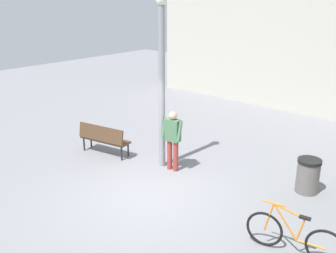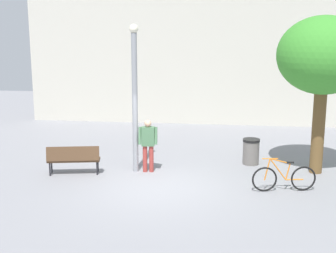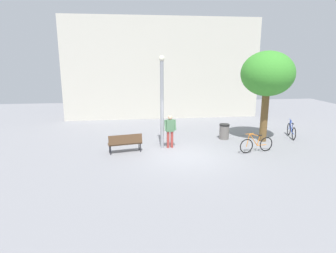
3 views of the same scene
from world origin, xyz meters
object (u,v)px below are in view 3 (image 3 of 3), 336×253
(person_by_lamppost, at_px, (170,129))
(bicycle_blue, at_px, (291,131))
(bicycle_orange, at_px, (256,145))
(plaza_tree, at_px, (267,75))
(trash_bin, at_px, (224,131))
(park_bench, at_px, (125,142))
(lamppost, at_px, (162,99))

(person_by_lamppost, xyz_separation_m, bicycle_blue, (7.20, 1.11, -0.58))
(bicycle_blue, distance_m, bicycle_orange, 3.96)
(person_by_lamppost, bearing_deg, bicycle_blue, 8.73)
(person_by_lamppost, xyz_separation_m, bicycle_orange, (4.03, -1.27, -0.58))
(person_by_lamppost, distance_m, plaza_tree, 5.89)
(plaza_tree, xyz_separation_m, bicycle_blue, (1.97, 0.53, -3.23))
(bicycle_blue, relative_size, trash_bin, 2.05)
(park_bench, xyz_separation_m, bicycle_blue, (9.44, 1.67, -0.16))
(person_by_lamppost, height_order, plaza_tree, plaza_tree)
(person_by_lamppost, distance_m, bicycle_blue, 7.31)
(lamppost, xyz_separation_m, bicycle_orange, (4.43, -1.28, -2.11))
(bicycle_blue, xyz_separation_m, trash_bin, (-3.95, 0.14, 0.05))
(plaza_tree, bearing_deg, lamppost, -174.28)
(bicycle_orange, relative_size, trash_bin, 2.10)
(park_bench, relative_size, plaza_tree, 0.34)
(lamppost, bearing_deg, person_by_lamppost, -2.34)
(person_by_lamppost, bearing_deg, bicycle_orange, -17.45)
(park_bench, distance_m, bicycle_blue, 9.59)
(park_bench, bearing_deg, lamppost, 17.49)
(bicycle_blue, bearing_deg, park_bench, -169.97)
(lamppost, xyz_separation_m, bicycle_blue, (7.60, 1.09, -2.11))
(lamppost, distance_m, plaza_tree, 5.77)
(bicycle_blue, bearing_deg, trash_bin, 178.04)
(trash_bin, bearing_deg, lamppost, -161.44)
(park_bench, xyz_separation_m, plaza_tree, (7.47, 1.14, 3.06))
(plaza_tree, bearing_deg, person_by_lamppost, -173.67)
(park_bench, bearing_deg, person_by_lamppost, 14.12)
(lamppost, xyz_separation_m, trash_bin, (3.65, 1.23, -2.06))
(park_bench, bearing_deg, trash_bin, 18.21)
(lamppost, distance_m, person_by_lamppost, 1.58)
(lamppost, xyz_separation_m, person_by_lamppost, (0.40, -0.02, -1.52))
(park_bench, xyz_separation_m, bicycle_orange, (6.27, -0.70, -0.16))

